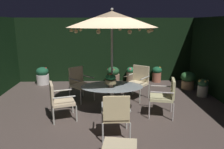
{
  "coord_description": "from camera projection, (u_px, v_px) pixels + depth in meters",
  "views": [
    {
      "loc": [
        -0.09,
        -5.47,
        2.38
      ],
      "look_at": [
        0.14,
        0.1,
        1.05
      ],
      "focal_mm": 35.05,
      "sensor_mm": 36.0,
      "label": 1
    }
  ],
  "objects": [
    {
      "name": "potted_plant_back_right",
      "position": [
        43.0,
        76.0,
        8.6
      ],
      "size": [
        0.49,
        0.49,
        0.69
      ],
      "color": "beige",
      "rests_on": "ground_plane"
    },
    {
      "name": "patio_chair_east",
      "position": [
        59.0,
        99.0,
        5.42
      ],
      "size": [
        0.73,
        0.74,
        0.95
      ],
      "color": "#B7B6A8",
      "rests_on": "ground_plane"
    },
    {
      "name": "potted_plant_back_center",
      "position": [
        203.0,
        87.0,
        7.18
      ],
      "size": [
        0.35,
        0.35,
        0.59
      ],
      "color": "beige",
      "rests_on": "ground_plane"
    },
    {
      "name": "patio_umbrella",
      "position": [
        112.0,
        19.0,
        5.43
      ],
      "size": [
        2.29,
        2.29,
        2.74
      ],
      "color": "#B4B2AB",
      "rests_on": "ground_plane"
    },
    {
      "name": "potted_plant_left_far",
      "position": [
        78.0,
        75.0,
        8.81
      ],
      "size": [
        0.39,
        0.39,
        0.63
      ],
      "color": "tan",
      "rests_on": "ground_plane"
    },
    {
      "name": "centerpiece_planter",
      "position": [
        111.0,
        79.0,
        5.68
      ],
      "size": [
        0.3,
        0.3,
        0.37
      ],
      "color": "#886852",
      "rests_on": "patio_dining_table"
    },
    {
      "name": "patio_dining_table",
      "position": [
        112.0,
        91.0,
        5.87
      ],
      "size": [
        1.67,
        1.14,
        0.74
      ],
      "color": "#BBB5A8",
      "rests_on": "ground_plane"
    },
    {
      "name": "patio_chair_northeast",
      "position": [
        79.0,
        82.0,
        6.81
      ],
      "size": [
        0.81,
        0.81,
        1.03
      ],
      "color": "#B7AEAB",
      "rests_on": "ground_plane"
    },
    {
      "name": "ottoman_footrest",
      "position": [
        120.0,
        147.0,
        3.73
      ],
      "size": [
        0.64,
        0.53,
        0.36
      ],
      "color": "#B3B6A4",
      "rests_on": "ground_plane"
    },
    {
      "name": "hedge_backdrop_rear",
      "position": [
        105.0,
        50.0,
        9.0
      ],
      "size": [
        7.65,
        0.3,
        2.57
      ],
      "primitive_type": "cube",
      "color": "black",
      "rests_on": "ground_plane"
    },
    {
      "name": "patio_chair_north",
      "position": [
        138.0,
        80.0,
        6.97
      ],
      "size": [
        0.86,
        0.86,
        1.04
      ],
      "color": "#B3B4A4",
      "rests_on": "ground_plane"
    },
    {
      "name": "potted_plant_right_near",
      "position": [
        188.0,
        80.0,
        8.02
      ],
      "size": [
        0.53,
        0.53,
        0.64
      ],
      "color": "tan",
      "rests_on": "ground_plane"
    },
    {
      "name": "potted_plant_left_near",
      "position": [
        113.0,
        75.0,
        8.66
      ],
      "size": [
        0.51,
        0.51,
        0.69
      ],
      "color": "#886753",
      "rests_on": "ground_plane"
    },
    {
      "name": "potted_plant_back_left",
      "position": [
        131.0,
        74.0,
        8.91
      ],
      "size": [
        0.36,
        0.36,
        0.62
      ],
      "color": "#866D53",
      "rests_on": "ground_plane"
    },
    {
      "name": "ground_plane",
      "position": [
        107.0,
        114.0,
        5.87
      ],
      "size": [
        7.65,
        7.35,
        0.02
      ],
      "primitive_type": "cube",
      "color": "#52443F"
    },
    {
      "name": "patio_chair_southeast",
      "position": [
        116.0,
        113.0,
        4.51
      ],
      "size": [
        0.6,
        0.62,
        0.99
      ],
      "color": "#B4B3AB",
      "rests_on": "ground_plane"
    },
    {
      "name": "patio_chair_south",
      "position": [
        165.0,
        94.0,
        5.61
      ],
      "size": [
        0.73,
        0.71,
        0.99
      ],
      "color": "#B9AFAA",
      "rests_on": "ground_plane"
    },
    {
      "name": "potted_plant_right_far",
      "position": [
        157.0,
        74.0,
        8.94
      ],
      "size": [
        0.39,
        0.39,
        0.64
      ],
      "color": "#A45E47",
      "rests_on": "ground_plane"
    }
  ]
}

